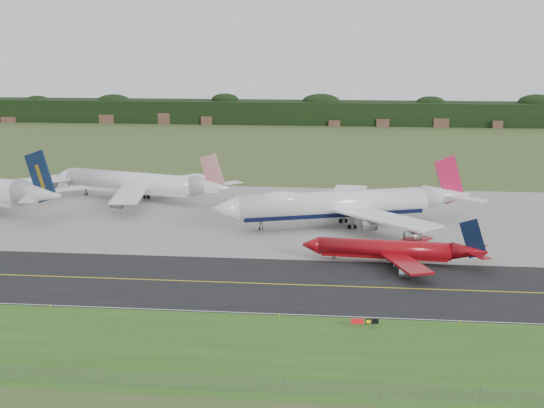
% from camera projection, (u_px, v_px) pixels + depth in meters
% --- Properties ---
extents(ground, '(600.00, 600.00, 0.00)m').
position_uv_depth(ground, '(276.00, 277.00, 142.47)').
color(ground, '#405226').
rests_on(ground, ground).
extents(grass_verge, '(400.00, 30.00, 0.01)m').
position_uv_depth(grass_verge, '(251.00, 351.00, 108.45)').
color(grass_verge, '#2E581A').
rests_on(grass_verge, ground).
extents(taxiway, '(400.00, 32.00, 0.02)m').
position_uv_depth(taxiway, '(274.00, 284.00, 138.58)').
color(taxiway, black).
rests_on(taxiway, ground).
extents(apron, '(400.00, 78.00, 0.01)m').
position_uv_depth(apron, '(297.00, 217.00, 192.04)').
color(apron, gray).
rests_on(apron, ground).
extents(taxiway_centreline, '(400.00, 0.40, 0.00)m').
position_uv_depth(taxiway_centreline, '(274.00, 284.00, 138.57)').
color(taxiway_centreline, gold).
rests_on(taxiway_centreline, taxiway).
extents(taxiway_edge_line, '(400.00, 0.25, 0.00)m').
position_uv_depth(taxiway_edge_line, '(264.00, 313.00, 123.51)').
color(taxiway_edge_line, silver).
rests_on(taxiway_edge_line, taxiway).
extents(perimeter_fence, '(320.00, 0.10, 320.00)m').
position_uv_depth(perimeter_fence, '(237.00, 384.00, 95.58)').
color(perimeter_fence, slate).
rests_on(perimeter_fence, ground).
extents(horizon_treeline, '(700.00, 25.00, 12.00)m').
position_uv_depth(horizon_treeline, '(328.00, 114.00, 407.41)').
color(horizon_treeline, black).
rests_on(horizon_treeline, ground).
extents(jet_ba_747, '(62.76, 50.52, 16.29)m').
position_uv_depth(jet_ba_747, '(342.00, 204.00, 180.84)').
color(jet_ba_747, white).
rests_on(jet_ba_747, ground).
extents(jet_red_737, '(36.71, 29.84, 9.91)m').
position_uv_depth(jet_red_737, '(394.00, 250.00, 151.06)').
color(jet_red_737, maroon).
rests_on(jet_red_737, ground).
extents(jet_star_tail, '(54.72, 44.73, 14.67)m').
position_uv_depth(jet_star_tail, '(140.00, 183.00, 210.20)').
color(jet_star_tail, white).
rests_on(jet_star_tail, ground).
extents(taxiway_sign, '(4.25, 0.64, 1.42)m').
position_uv_depth(taxiway_sign, '(365.00, 322.00, 117.22)').
color(taxiway_sign, slate).
rests_on(taxiway_sign, ground).
extents(edge_marker_left, '(0.16, 0.16, 0.50)m').
position_uv_depth(edge_marker_left, '(50.00, 306.00, 126.28)').
color(edge_marker_left, yellow).
rests_on(edge_marker_left, ground).
extents(edge_marker_center, '(0.16, 0.16, 0.50)m').
position_uv_depth(edge_marker_center, '(279.00, 315.00, 122.21)').
color(edge_marker_center, yellow).
rests_on(edge_marker_center, ground).
extents(edge_marker_right, '(0.16, 0.16, 0.50)m').
position_uv_depth(edge_marker_right, '(459.00, 322.00, 119.20)').
color(edge_marker_right, yellow).
rests_on(edge_marker_right, ground).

